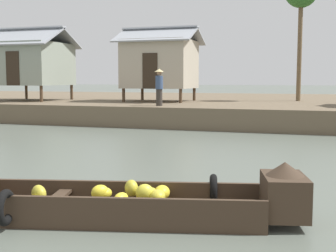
{
  "coord_description": "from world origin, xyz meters",
  "views": [
    {
      "loc": [
        3.51,
        -0.72,
        2.14
      ],
      "look_at": [
        0.7,
        7.95,
        1.19
      ],
      "focal_mm": 48.35,
      "sensor_mm": 36.0,
      "label": 1
    }
  ],
  "objects_px": {
    "banana_boat": "(117,199)",
    "stilt_house_mid_left": "(160,63)",
    "stilt_house_left": "(32,63)",
    "vendor_person": "(159,85)"
  },
  "relations": [
    {
      "from": "stilt_house_left",
      "to": "banana_boat",
      "type": "bearing_deg",
      "value": -52.09
    },
    {
      "from": "banana_boat",
      "to": "stilt_house_mid_left",
      "type": "xyz_separation_m",
      "value": [
        -5.19,
        17.08,
        2.68
      ]
    },
    {
      "from": "banana_boat",
      "to": "stilt_house_left",
      "type": "bearing_deg",
      "value": 127.91
    },
    {
      "from": "vendor_person",
      "to": "banana_boat",
      "type": "bearing_deg",
      "value": -73.6
    },
    {
      "from": "stilt_house_mid_left",
      "to": "stilt_house_left",
      "type": "bearing_deg",
      "value": -170.95
    },
    {
      "from": "stilt_house_left",
      "to": "vendor_person",
      "type": "xyz_separation_m",
      "value": [
        8.56,
        -2.85,
        -1.18
      ]
    },
    {
      "from": "banana_boat",
      "to": "stilt_house_mid_left",
      "type": "bearing_deg",
      "value": 106.89
    },
    {
      "from": "stilt_house_left",
      "to": "stilt_house_mid_left",
      "type": "xyz_separation_m",
      "value": [
        7.22,
        1.15,
        -0.05
      ]
    },
    {
      "from": "banana_boat",
      "to": "stilt_house_mid_left",
      "type": "relative_size",
      "value": 1.34
    },
    {
      "from": "banana_boat",
      "to": "vendor_person",
      "type": "bearing_deg",
      "value": 106.4
    }
  ]
}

